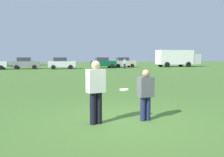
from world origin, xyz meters
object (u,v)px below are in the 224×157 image
(player_thrower, at_px, (96,89))
(parked_car_center, at_px, (26,63))
(player_defender, at_px, (146,92))
(parked_car_far_right, at_px, (123,62))
(bystander_sideline_watcher, at_px, (125,63))
(traffic_cone, at_px, (145,90))
(parked_car_mid_right, at_px, (61,63))
(box_truck, at_px, (177,58))
(parked_car_near_right, at_px, (103,63))
(frisbee, at_px, (124,90))

(player_thrower, relative_size, parked_car_center, 0.42)
(player_defender, bearing_deg, parked_car_far_right, 69.78)
(bystander_sideline_watcher, bearing_deg, player_thrower, -113.02)
(parked_car_center, height_order, parked_car_far_right, same)
(parked_car_far_right, bearing_deg, player_defender, -110.22)
(traffic_cone, distance_m, parked_car_mid_right, 27.34)
(parked_car_mid_right, height_order, box_truck, box_truck)
(parked_car_far_right, height_order, bystander_sideline_watcher, parked_car_far_right)
(player_thrower, bearing_deg, box_truck, 53.09)
(traffic_cone, xyz_separation_m, bystander_sideline_watcher, (8.68, 24.76, 0.68))
(player_defender, bearing_deg, traffic_cone, 63.92)
(player_thrower, xyz_separation_m, parked_car_center, (-2.71, 33.40, -0.09))
(player_thrower, distance_m, parked_car_near_right, 33.93)
(player_defender, bearing_deg, player_thrower, 175.75)
(box_truck, bearing_deg, player_thrower, -126.91)
(traffic_cone, distance_m, bystander_sideline_watcher, 26.25)
(parked_car_mid_right, height_order, bystander_sideline_watcher, parked_car_mid_right)
(traffic_cone, relative_size, parked_car_mid_right, 0.11)
(traffic_cone, height_order, parked_car_far_right, parked_car_far_right)
(box_truck, height_order, bystander_sideline_watcher, box_truck)
(frisbee, bearing_deg, box_truck, 54.02)
(parked_car_mid_right, bearing_deg, player_defender, -92.06)
(parked_car_far_right, xyz_separation_m, box_truck, (10.64, -1.08, 0.83))
(player_defender, xyz_separation_m, parked_car_far_right, (12.56, 34.09, 0.07))
(frisbee, xyz_separation_m, traffic_cone, (2.82, 4.29, -0.71))
(player_thrower, distance_m, player_defender, 1.52)
(frisbee, xyz_separation_m, parked_car_mid_right, (1.76, 31.60, -0.02))
(frisbee, bearing_deg, parked_car_near_right, 74.73)
(player_thrower, relative_size, player_defender, 1.18)
(player_defender, xyz_separation_m, parked_car_center, (-4.21, 33.51, 0.07))
(player_thrower, height_order, parked_car_near_right, parked_car_near_right)
(player_thrower, relative_size, bystander_sideline_watcher, 1.12)
(player_defender, height_order, traffic_cone, player_defender)
(traffic_cone, height_order, parked_car_center, parked_car_center)
(player_thrower, height_order, parked_car_mid_right, parked_car_mid_right)
(frisbee, height_order, parked_car_mid_right, parked_car_mid_right)
(player_defender, distance_m, parked_car_near_right, 33.64)
(traffic_cone, bearing_deg, parked_car_mid_right, 92.21)
(parked_car_mid_right, xyz_separation_m, bystander_sideline_watcher, (9.74, -2.54, -0.01))
(parked_car_center, bearing_deg, player_thrower, -85.36)
(parked_car_center, distance_m, parked_car_near_right, 12.48)
(parked_car_mid_right, relative_size, box_truck, 0.50)
(player_thrower, distance_m, parked_car_far_right, 36.77)
(parked_car_center, xyz_separation_m, parked_car_mid_right, (5.36, -1.71, 0.00))
(traffic_cone, xyz_separation_m, box_truck, (21.00, 28.51, 1.52))
(player_thrower, height_order, bystander_sideline_watcher, player_thrower)
(frisbee, distance_m, parked_car_far_right, 36.36)
(frisbee, distance_m, box_truck, 40.55)
(parked_car_near_right, distance_m, box_truck, 15.00)
(player_thrower, bearing_deg, parked_car_mid_right, 85.22)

